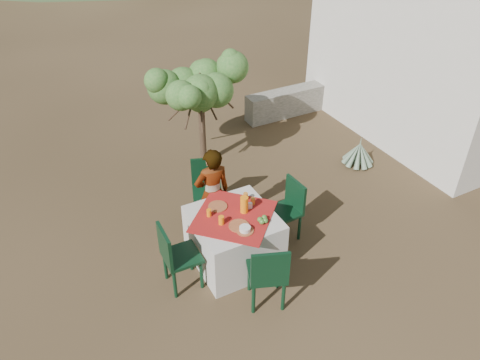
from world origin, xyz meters
name	(u,v)px	position (x,y,z in m)	size (l,w,h in m)	color
ground	(219,272)	(0.00, 0.00, 0.00)	(160.00, 160.00, 0.00)	#312516
table	(234,238)	(0.28, 0.11, 0.38)	(1.30, 1.30, 0.76)	beige
chair_far	(207,186)	(0.38, 1.18, 0.51)	(0.54, 0.54, 0.92)	black
chair_near	(268,274)	(0.28, -0.75, 0.53)	(0.57, 0.57, 0.95)	black
chair_left	(175,255)	(-0.55, 0.04, 0.52)	(0.44, 0.44, 0.94)	black
chair_right	(288,207)	(1.18, 0.22, 0.50)	(0.44, 0.44, 0.90)	black
person	(213,193)	(0.28, 0.75, 0.70)	(0.51, 0.33, 1.39)	#8C6651
shrub_tree	(202,91)	(0.96, 2.55, 1.35)	(1.46, 1.43, 1.71)	#453022
agave	(359,154)	(3.30, 1.22, 0.20)	(0.56, 0.56, 0.59)	gray
guesthouse	(445,50)	(5.60, 1.80, 1.50)	(3.20, 4.20, 3.00)	silver
stone_wall	(303,99)	(3.60, 3.40, 0.28)	(2.60, 0.35, 0.55)	gray
plate_far	(218,206)	(0.18, 0.37, 0.77)	(0.25, 0.25, 0.01)	brown
plate_near	(239,226)	(0.25, -0.10, 0.77)	(0.26, 0.26, 0.01)	brown
glass_far	(209,213)	(0.01, 0.26, 0.81)	(0.06, 0.06, 0.10)	orange
glass_near	(221,220)	(0.08, 0.05, 0.82)	(0.07, 0.07, 0.11)	orange
juice_pitcher	(244,205)	(0.44, 0.13, 0.88)	(0.10, 0.10, 0.23)	orange
bowl_plate	(245,231)	(0.27, -0.21, 0.77)	(0.21, 0.21, 0.01)	brown
white_bowl	(245,229)	(0.27, -0.21, 0.80)	(0.14, 0.14, 0.05)	white
jar_left	(253,201)	(0.61, 0.21, 0.81)	(0.06, 0.06, 0.09)	orange
jar_right	(246,196)	(0.58, 0.34, 0.81)	(0.06, 0.06, 0.10)	orange
napkin_holder	(249,206)	(0.53, 0.15, 0.80)	(0.07, 0.04, 0.08)	white
fruit_cluster	(263,220)	(0.55, -0.16, 0.80)	(0.14, 0.13, 0.07)	#437A2C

